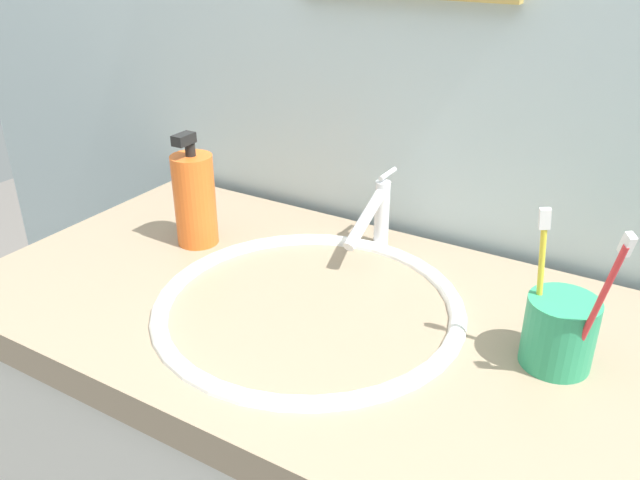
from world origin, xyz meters
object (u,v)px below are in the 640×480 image
(toothbrush_red, at_px, (600,300))
(soap_dispenser, at_px, (195,199))
(faucet, at_px, (376,214))
(toothbrush_yellow, at_px, (541,275))
(toothbrush_cup, at_px, (559,332))

(toothbrush_red, relative_size, soap_dispenser, 1.09)
(faucet, bearing_deg, toothbrush_yellow, -28.90)
(faucet, relative_size, toothbrush_cup, 1.76)
(toothbrush_cup, distance_m, soap_dispenser, 0.58)
(toothbrush_cup, height_order, soap_dispenser, soap_dispenser)
(toothbrush_cup, relative_size, soap_dispenser, 0.47)
(toothbrush_red, bearing_deg, toothbrush_cup, 137.56)
(toothbrush_cup, bearing_deg, soap_dispenser, 176.97)
(toothbrush_cup, xyz_separation_m, soap_dispenser, (-0.58, 0.03, 0.03))
(toothbrush_red, xyz_separation_m, soap_dispenser, (-0.62, 0.07, -0.04))
(faucet, height_order, soap_dispenser, soap_dispenser)
(toothbrush_yellow, bearing_deg, soap_dispenser, 176.59)
(toothbrush_yellow, xyz_separation_m, soap_dispenser, (-0.55, 0.03, -0.04))
(toothbrush_cup, relative_size, toothbrush_red, 0.43)
(toothbrush_cup, height_order, toothbrush_red, toothbrush_red)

